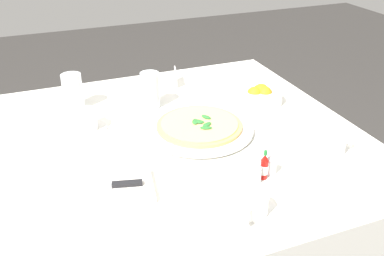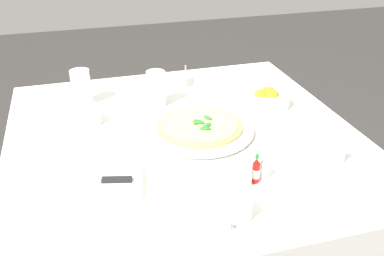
% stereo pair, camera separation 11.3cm
% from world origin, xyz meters
% --- Properties ---
extents(dining_table, '(1.06, 1.06, 0.73)m').
position_xyz_m(dining_table, '(0.00, 0.00, 0.60)').
color(dining_table, white).
rests_on(dining_table, ground_plane).
extents(pizza_plate, '(0.33, 0.33, 0.02)m').
position_xyz_m(pizza_plate, '(-0.05, 0.00, 0.74)').
color(pizza_plate, white).
rests_on(pizza_plate, dining_table).
extents(pizza, '(0.26, 0.26, 0.02)m').
position_xyz_m(pizza, '(-0.05, 0.00, 0.76)').
color(pizza, '#DBAD60').
rests_on(pizza, pizza_plate).
extents(coffee_cup_center_back, '(0.13, 0.13, 0.06)m').
position_xyz_m(coffee_cup_center_back, '(-0.01, 0.41, 0.76)').
color(coffee_cup_center_back, white).
rests_on(coffee_cup_center_back, dining_table).
extents(coffee_cup_back_corner, '(0.13, 0.13, 0.06)m').
position_xyz_m(coffee_cup_back_corner, '(-0.35, 0.25, 0.76)').
color(coffee_cup_back_corner, white).
rests_on(coffee_cup_back_corner, dining_table).
extents(coffee_cup_right_edge, '(0.13, 0.13, 0.07)m').
position_xyz_m(coffee_cup_right_edge, '(0.27, -0.14, 0.76)').
color(coffee_cup_right_edge, white).
rests_on(coffee_cup_right_edge, dining_table).
extents(water_glass_near_left, '(0.06, 0.06, 0.12)m').
position_xyz_m(water_glass_near_left, '(0.04, -0.23, 0.78)').
color(water_glass_near_left, white).
rests_on(water_glass_near_left, dining_table).
extents(water_glass_left_edge, '(0.07, 0.07, 0.12)m').
position_xyz_m(water_glass_left_edge, '(0.28, -0.32, 0.78)').
color(water_glass_left_edge, white).
rests_on(water_glass_left_edge, dining_table).
extents(napkin_folded, '(0.24, 0.16, 0.02)m').
position_xyz_m(napkin_folded, '(0.28, 0.21, 0.74)').
color(napkin_folded, white).
rests_on(napkin_folded, dining_table).
extents(dinner_knife, '(0.19, 0.07, 0.01)m').
position_xyz_m(dinner_knife, '(0.28, 0.21, 0.75)').
color(dinner_knife, silver).
rests_on(dinner_knife, napkin_folded).
extents(citrus_bowl, '(0.15, 0.15, 0.07)m').
position_xyz_m(citrus_bowl, '(-0.33, -0.12, 0.76)').
color(citrus_bowl, white).
rests_on(citrus_bowl, dining_table).
extents(hot_sauce_bottle, '(0.02, 0.02, 0.08)m').
position_xyz_m(hot_sauce_bottle, '(-0.11, 0.29, 0.77)').
color(hot_sauce_bottle, '#B7140F').
rests_on(hot_sauce_bottle, dining_table).
extents(salt_shaker, '(0.03, 0.03, 0.06)m').
position_xyz_m(salt_shaker, '(-0.08, 0.30, 0.76)').
color(salt_shaker, white).
rests_on(salt_shaker, dining_table).
extents(pepper_shaker, '(0.03, 0.03, 0.06)m').
position_xyz_m(pepper_shaker, '(-0.14, 0.28, 0.76)').
color(pepper_shaker, white).
rests_on(pepper_shaker, dining_table).
extents(menu_card, '(0.03, 0.09, 0.06)m').
position_xyz_m(menu_card, '(-0.11, -0.39, 0.76)').
color(menu_card, white).
rests_on(menu_card, dining_table).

